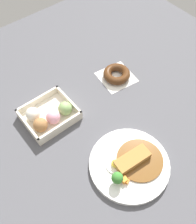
% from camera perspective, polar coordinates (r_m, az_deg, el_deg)
% --- Properties ---
extents(ground_plane, '(1.60, 1.60, 0.00)m').
position_cam_1_polar(ground_plane, '(0.94, 1.99, -5.07)').
color(ground_plane, '#4C4C51').
extents(curry_plate, '(0.27, 0.27, 0.07)m').
position_cam_1_polar(curry_plate, '(0.88, 6.93, -11.23)').
color(curry_plate, white).
rests_on(curry_plate, ground_plane).
extents(donut_box, '(0.19, 0.16, 0.06)m').
position_cam_1_polar(donut_box, '(0.97, -10.71, -0.82)').
color(donut_box, beige).
rests_on(donut_box, ground_plane).
extents(chocolate_ring_donut, '(0.15, 0.15, 0.04)m').
position_cam_1_polar(chocolate_ring_donut, '(1.10, 4.09, 8.22)').
color(chocolate_ring_donut, white).
rests_on(chocolate_ring_donut, ground_plane).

